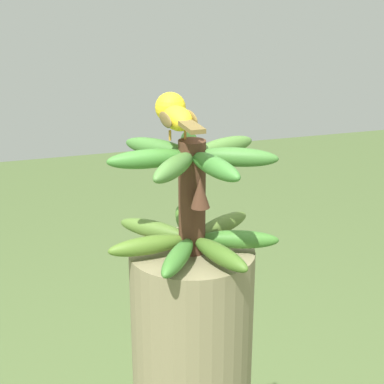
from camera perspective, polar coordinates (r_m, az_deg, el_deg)
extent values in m
cylinder|color=#4C2D1E|center=(1.19, 0.00, -0.51)|extent=(0.05, 0.05, 0.22)
ellipsoid|color=#517426|center=(1.19, -4.05, -4.86)|extent=(0.05, 0.16, 0.04)
ellipsoid|color=#3F7A2E|center=(1.14, -1.30, -5.97)|extent=(0.15, 0.12, 0.04)
ellipsoid|color=#456B24|center=(1.16, 2.58, -5.70)|extent=(0.16, 0.08, 0.04)
ellipsoid|color=#3D762A|center=(1.22, 4.26, -4.31)|extent=(0.09, 0.16, 0.04)
ellipsoid|color=#4F6B2A|center=(1.29, 2.72, -3.00)|extent=(0.11, 0.15, 0.04)
ellipsoid|color=#457627|center=(1.30, -0.63, -2.62)|extent=(0.16, 0.06, 0.04)
ellipsoid|color=#50712B|center=(1.27, -3.58, -3.39)|extent=(0.14, 0.13, 0.04)
ellipsoid|color=#3E7C31|center=(1.10, 2.09, 2.33)|extent=(0.16, 0.07, 0.04)
ellipsoid|color=#3D722E|center=(1.15, 4.04, 3.19)|extent=(0.10, 0.15, 0.04)
ellipsoid|color=#4D7B33|center=(1.22, 2.89, 4.10)|extent=(0.10, 0.16, 0.04)
ellipsoid|color=#3F7E29|center=(1.24, -0.22, 4.44)|extent=(0.16, 0.07, 0.04)
ellipsoid|color=#407530|center=(1.21, -3.19, 4.01)|extent=(0.15, 0.12, 0.04)
ellipsoid|color=#3D7B2F|center=(1.14, -3.96, 3.05)|extent=(0.04, 0.16, 0.04)
ellipsoid|color=#4C7D37|center=(1.09, -1.64, 2.26)|extent=(0.14, 0.13, 0.04)
cone|color=#4C2D1E|center=(1.14, 0.85, -0.07)|extent=(0.04, 0.04, 0.06)
cylinder|color=#C68933|center=(1.16, -0.63, 5.27)|extent=(0.01, 0.01, 0.02)
cylinder|color=#C68933|center=(1.15, -2.01, 5.15)|extent=(0.01, 0.01, 0.02)
ellipsoid|color=yellow|center=(1.15, -1.33, 6.72)|extent=(0.10, 0.05, 0.04)
ellipsoid|color=brown|center=(1.15, -0.09, 6.76)|extent=(0.07, 0.01, 0.03)
ellipsoid|color=brown|center=(1.14, -2.43, 6.58)|extent=(0.07, 0.01, 0.03)
cube|color=brown|center=(1.08, -0.03, 5.92)|extent=(0.07, 0.03, 0.01)
sphere|color=yellow|center=(1.19, -1.97, 7.68)|extent=(0.06, 0.06, 0.06)
sphere|color=black|center=(1.19, -3.09, 7.88)|extent=(0.01, 0.01, 0.01)
cone|color=orange|center=(1.23, -2.48, 8.02)|extent=(0.03, 0.02, 0.02)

